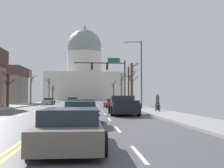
# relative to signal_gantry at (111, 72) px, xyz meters

# --- Properties ---
(ground) EXTENTS (20.00, 180.00, 0.20)m
(ground) POSITION_rel_signal_gantry_xyz_m (-5.45, -13.62, -5.29)
(ground) COLOR #4A4A4F
(signal_gantry) EXTENTS (7.91, 0.41, 7.28)m
(signal_gantry) POSITION_rel_signal_gantry_xyz_m (0.00, 0.00, 0.00)
(signal_gantry) COLOR #28282D
(signal_gantry) RESTS_ON ground
(street_lamp_right) EXTENTS (2.21, 0.24, 7.88)m
(street_lamp_right) POSITION_rel_signal_gantry_xyz_m (2.47, -9.83, -0.51)
(street_lamp_right) COLOR #333338
(street_lamp_right) RESTS_ON ground
(capitol_building) EXTENTS (30.45, 19.69, 31.83)m
(capitol_building) POSITION_rel_signal_gantry_xyz_m (-5.45, 68.92, 6.09)
(capitol_building) COLOR beige
(capitol_building) RESTS_ON ground
(sedan_near_00) EXTENTS (2.24, 4.62, 1.19)m
(sedan_near_00) POSITION_rel_signal_gantry_xyz_m (-0.15, -4.17, -4.74)
(sedan_near_00) COLOR #B71414
(sedan_near_00) RESTS_ON ground
(sedan_near_01) EXTENTS (2.08, 4.26, 1.19)m
(sedan_near_01) POSITION_rel_signal_gantry_xyz_m (-3.64, -10.73, -4.74)
(sedan_near_01) COLOR #B71414
(sedan_near_01) RESTS_ON ground
(pickup_truck_near_02) EXTENTS (2.43, 5.55, 1.59)m
(pickup_truck_near_02) POSITION_rel_signal_gantry_xyz_m (-0.44, -17.69, -4.59)
(pickup_truck_near_02) COLOR black
(pickup_truck_near_02) RESTS_ON ground
(sedan_near_03) EXTENTS (2.00, 4.63, 1.28)m
(sedan_near_03) POSITION_rel_signal_gantry_xyz_m (-3.72, -24.98, -4.71)
(sedan_near_03) COLOR #1E7247
(sedan_near_03) RESTS_ON ground
(sedan_near_04) EXTENTS (2.09, 4.43, 1.18)m
(sedan_near_04) POSITION_rel_signal_gantry_xyz_m (-3.82, -31.42, -4.75)
(sedan_near_04) COLOR #6B6056
(sedan_near_04) RESTS_ON ground
(sedan_oncoming_00) EXTENTS (1.98, 4.65, 1.22)m
(sedan_oncoming_00) POSITION_rel_signal_gantry_xyz_m (-10.85, 9.66, -4.72)
(sedan_oncoming_00) COLOR #9EA3A8
(sedan_oncoming_00) RESTS_ON ground
(sedan_oncoming_01) EXTENTS (2.14, 4.25, 1.26)m
(sedan_oncoming_01) POSITION_rel_signal_gantry_xyz_m (-7.42, 21.17, -4.71)
(sedan_oncoming_01) COLOR #1E7247
(sedan_oncoming_01) RESTS_ON ground
(sedan_oncoming_02) EXTENTS (1.95, 4.68, 1.21)m
(sedan_oncoming_02) POSITION_rel_signal_gantry_xyz_m (-7.35, 30.73, -4.74)
(sedan_oncoming_02) COLOR #6B6056
(sedan_oncoming_02) RESTS_ON ground
(bare_tree_00) EXTENTS (1.83, 2.27, 6.50)m
(bare_tree_00) POSITION_rel_signal_gantry_xyz_m (3.54, 15.20, -1.82)
(bare_tree_00) COLOR #4C3D2D
(bare_tree_00) RESTS_ON ground
(bare_tree_01) EXTENTS (1.56, 2.28, 4.73)m
(bare_tree_01) POSITION_rel_signal_gantry_xyz_m (-14.02, -4.26, -2.84)
(bare_tree_01) COLOR #423328
(bare_tree_01) RESTS_ON ground
(bare_tree_02) EXTENTS (1.42, 2.35, 6.08)m
(bare_tree_02) POSITION_rel_signal_gantry_xyz_m (2.53, -4.34, -2.10)
(bare_tree_02) COLOR #4C3D2D
(bare_tree_02) RESTS_ON ground
(bare_tree_03) EXTENTS (2.77, 2.42, 6.34)m
(bare_tree_03) POSITION_rel_signal_gantry_xyz_m (-14.40, 32.82, -1.67)
(bare_tree_03) COLOR #423328
(bare_tree_03) RESTS_ON ground
(bare_tree_04) EXTENTS (1.56, 2.12, 5.32)m
(bare_tree_04) POSITION_rel_signal_gantry_xyz_m (2.39, 21.44, -2.75)
(bare_tree_04) COLOR brown
(bare_tree_04) RESTS_ON ground
(bare_tree_05) EXTENTS (2.54, 1.89, 5.06)m
(bare_tree_05) POSITION_rel_signal_gantry_xyz_m (-14.18, 38.67, -2.82)
(bare_tree_05) COLOR #423328
(bare_tree_05) RESTS_ON ground
(bare_tree_06) EXTENTS (2.16, 1.26, 6.61)m
(bare_tree_06) POSITION_rel_signal_gantry_xyz_m (3.29, 3.47, -1.79)
(bare_tree_06) COLOR #423328
(bare_tree_06) RESTS_ON ground
(bare_tree_07) EXTENTS (2.05, 1.67, 6.25)m
(bare_tree_07) POSITION_rel_signal_gantry_xyz_m (-14.08, 9.51, -1.83)
(bare_tree_07) COLOR brown
(bare_tree_07) RESTS_ON ground
(pedestrian_00) EXTENTS (0.35, 0.34, 1.68)m
(pedestrian_00) POSITION_rel_signal_gantry_xyz_m (3.63, -13.63, -4.24)
(pedestrian_00) COLOR black
(pedestrian_00) RESTS_ON ground
(bicycle_parked) EXTENTS (0.12, 1.77, 0.85)m
(bicycle_parked) POSITION_rel_signal_gantry_xyz_m (3.01, -15.84, -4.82)
(bicycle_parked) COLOR black
(bicycle_parked) RESTS_ON ground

